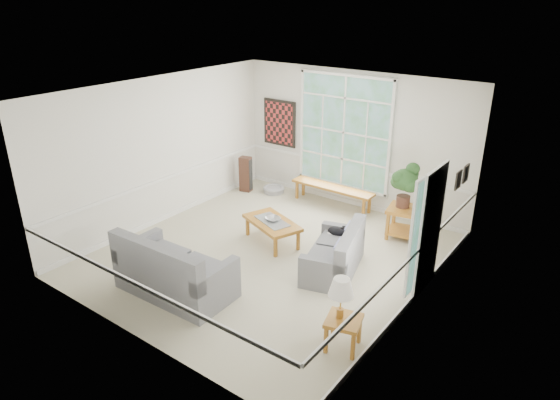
{
  "coord_description": "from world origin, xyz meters",
  "views": [
    {
      "loc": [
        4.99,
        -6.42,
        4.52
      ],
      "look_at": [
        0.1,
        0.2,
        1.05
      ],
      "focal_mm": 32.0,
      "sensor_mm": 36.0,
      "label": 1
    }
  ],
  "objects_px": {
    "end_table": "(403,223)",
    "loveseat_front": "(175,264)",
    "loveseat_right": "(333,250)",
    "side_table": "(343,333)",
    "coffee_table": "(272,232)"
  },
  "relations": [
    {
      "from": "end_table",
      "to": "side_table",
      "type": "height_order",
      "value": "end_table"
    },
    {
      "from": "end_table",
      "to": "loveseat_right",
      "type": "bearing_deg",
      "value": -103.22
    },
    {
      "from": "side_table",
      "to": "loveseat_right",
      "type": "bearing_deg",
      "value": 124.65
    },
    {
      "from": "loveseat_right",
      "to": "loveseat_front",
      "type": "distance_m",
      "value": 2.67
    },
    {
      "from": "loveseat_front",
      "to": "coffee_table",
      "type": "xyz_separation_m",
      "value": [
        0.2,
        2.29,
        -0.29
      ]
    },
    {
      "from": "loveseat_front",
      "to": "loveseat_right",
      "type": "bearing_deg",
      "value": 48.82
    },
    {
      "from": "loveseat_right",
      "to": "side_table",
      "type": "distance_m",
      "value": 2.05
    },
    {
      "from": "end_table",
      "to": "loveseat_front",
      "type": "bearing_deg",
      "value": -118.2
    },
    {
      "from": "loveseat_front",
      "to": "end_table",
      "type": "height_order",
      "value": "loveseat_front"
    },
    {
      "from": "coffee_table",
      "to": "loveseat_right",
      "type": "bearing_deg",
      "value": 12.67
    },
    {
      "from": "loveseat_right",
      "to": "side_table",
      "type": "bearing_deg",
      "value": -71.1
    },
    {
      "from": "coffee_table",
      "to": "end_table",
      "type": "distance_m",
      "value": 2.59
    },
    {
      "from": "side_table",
      "to": "coffee_table",
      "type": "bearing_deg",
      "value": 144.39
    },
    {
      "from": "coffee_table",
      "to": "side_table",
      "type": "relative_size",
      "value": 2.55
    },
    {
      "from": "loveseat_right",
      "to": "end_table",
      "type": "bearing_deg",
      "value": 61.04
    }
  ]
}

